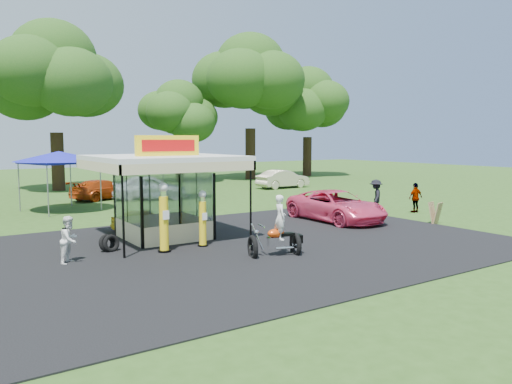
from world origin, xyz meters
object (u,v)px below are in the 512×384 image
Objects in this scene: a_frame_sign at (435,213)px; gas_pump_right at (203,220)px; kiosk_car at (144,220)px; bg_car_e at (283,179)px; gas_station_kiosk at (164,195)px; spectator_east_b at (416,198)px; bg_car_b at (103,189)px; pink_sedan at (336,206)px; motorcycle at (278,232)px; spectator_west at (70,240)px; bg_car_c at (150,187)px; tent_east at (181,162)px; gas_pump_left at (164,219)px; spectator_east_a at (376,197)px; tent_west at (59,157)px.

gas_pump_right is at bearing 156.73° from a_frame_sign.
gas_pump_right is 0.76× the size of kiosk_car.
bg_car_e is (16.64, 11.97, 0.27)m from kiosk_car.
spectator_east_b is (14.41, -0.98, -0.96)m from gas_station_kiosk.
gas_pump_right is 16.99m from bg_car_b.
kiosk_car is at bearing -9.29° from spectator_east_b.
pink_sedan is (8.76, -2.93, 0.28)m from kiosk_car.
bg_car_e reaches higher than kiosk_car.
motorcycle is (1.48, -2.75, -0.16)m from gas_pump_right.
spectator_west is (-16.34, 1.84, 0.25)m from a_frame_sign.
gas_pump_right is at bearing -175.83° from bg_car_c.
tent_east reaches higher than pink_sedan.
gas_pump_left reaches higher than bg_car_b.
spectator_east_a is 14.93m from bg_car_e.
spectator_east_a is (12.24, -0.09, -0.85)m from gas_station_kiosk.
tent_west is (-18.32, -3.58, 2.29)m from bg_car_e.
a_frame_sign is 0.27× the size of tent_east.
spectator_east_b is (5.65, -0.26, 0.06)m from pink_sedan.
pink_sedan reaches higher than bg_car_b.
bg_car_e reaches higher than bg_car_b.
gas_pump_right is at bearing 134.52° from motorcycle.
tent_east reaches higher than spectator_west.
spectator_east_a is 0.38× the size of bg_car_c.
bg_car_c is (3.92, 15.05, -0.20)m from gas_pump_right.
gas_pump_right reaches higher than spectator_east_a.
pink_sedan is at bearing -32.83° from spectator_east_a.
motorcycle is 11.37m from spectator_east_a.
motorcycle is 1.19× the size of spectator_east_a.
pink_sedan is 16.85m from bg_car_e.
gas_pump_right is 1.30× the size of spectator_east_b.
pink_sedan is at bearing 149.84° from bg_car_e.
spectator_east_b is (2.28, 2.97, 0.30)m from a_frame_sign.
gas_station_kiosk is 14.16m from tent_east.
spectator_east_b is at bearing 5.37° from gas_pump_left.
bg_car_e is (14.62, 19.26, -0.11)m from motorcycle.
gas_pump_right reaches higher than motorcycle.
spectator_west reaches higher than kiosk_car.
kiosk_car is at bearing 77.28° from gas_pump_left.
tent_west reaches higher than tent_east.
spectator_east_b is at bearing -125.26° from bg_car_c.
pink_sedan is 3.33× the size of spectator_east_b.
a_frame_sign is 21.20m from bg_car_b.
spectator_west is at bearing 174.14° from gas_pump_left.
gas_pump_right is 0.46× the size of bg_car_b.
spectator_east_b is at bearing -42.86° from spectator_west.
bg_car_c is 2.76m from tent_east.
spectator_east_a reaches higher than pink_sedan.
spectator_east_a is 14.98m from bg_car_c.
bg_car_b is 14.76m from bg_car_e.
spectator_east_b is (13.86, 1.35, -0.20)m from gas_pump_right.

